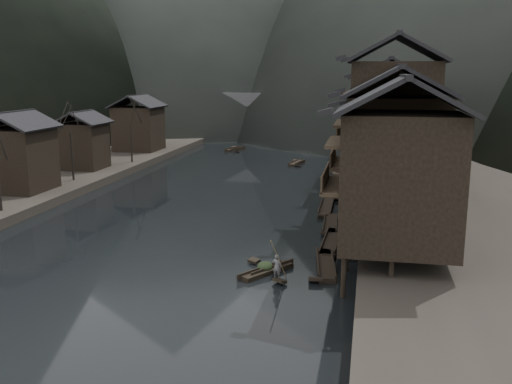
# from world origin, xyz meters

# --- Properties ---
(water) EXTENTS (300.00, 300.00, 0.00)m
(water) POSITION_xyz_m (0.00, 0.00, 0.00)
(water) COLOR black
(water) RESTS_ON ground
(left_bank) EXTENTS (40.00, 200.00, 1.20)m
(left_bank) POSITION_xyz_m (-35.00, 40.00, 0.60)
(left_bank) COLOR #2D2823
(left_bank) RESTS_ON ground
(stilt_houses) EXTENTS (9.00, 67.60, 16.41)m
(stilt_houses) POSITION_xyz_m (17.28, 19.06, 8.87)
(stilt_houses) COLOR black
(stilt_houses) RESTS_ON ground
(left_houses) EXTENTS (8.10, 53.20, 8.73)m
(left_houses) POSITION_xyz_m (-20.50, 20.12, 5.66)
(left_houses) COLOR black
(left_houses) RESTS_ON left_bank
(bare_trees) EXTENTS (3.92, 42.93, 7.84)m
(bare_trees) POSITION_xyz_m (-17.00, 11.38, 6.76)
(bare_trees) COLOR black
(bare_trees) RESTS_ON left_bank
(moored_sampans) EXTENTS (3.18, 54.01, 0.47)m
(moored_sampans) POSITION_xyz_m (12.15, 18.52, 0.20)
(moored_sampans) COLOR black
(moored_sampans) RESTS_ON water
(midriver_boats) EXTENTS (14.62, 26.48, 0.44)m
(midriver_boats) POSITION_xyz_m (0.66, 50.43, 0.20)
(midriver_boats) COLOR black
(midriver_boats) RESTS_ON water
(stone_bridge) EXTENTS (40.00, 6.00, 9.00)m
(stone_bridge) POSITION_xyz_m (-0.00, 72.00, 5.11)
(stone_bridge) COLOR #4C4C4F
(stone_bridge) RESTS_ON ground
(hero_sampan) EXTENTS (3.37, 4.45, 0.43)m
(hero_sampan) POSITION_xyz_m (8.97, -7.23, 0.20)
(hero_sampan) COLOR black
(hero_sampan) RESTS_ON water
(cargo_heap) EXTENTS (1.06, 1.39, 0.64)m
(cargo_heap) POSITION_xyz_m (8.84, -7.04, 0.75)
(cargo_heap) COLOR black
(cargo_heap) RESTS_ON hero_sampan
(boatman) EXTENTS (0.66, 0.50, 1.63)m
(boatman) POSITION_xyz_m (9.91, -8.63, 1.25)
(boatman) COLOR slate
(boatman) RESTS_ON hero_sampan
(bamboo_pole) EXTENTS (0.93, 2.25, 3.55)m
(bamboo_pole) POSITION_xyz_m (10.11, -8.63, 3.84)
(bamboo_pole) COLOR #8C7A51
(bamboo_pole) RESTS_ON boatman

